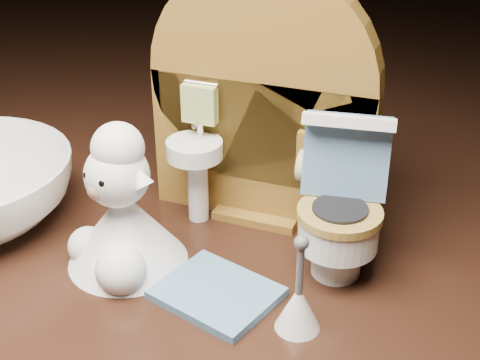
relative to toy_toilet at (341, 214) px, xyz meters
The scene contains 5 objects.
backdrop_panel 0.07m from the toy_toilet, 149.59° to the left, with size 0.13×0.05×0.15m.
toy_toilet is the anchor object (origin of this frame).
bath_mat 0.08m from the toy_toilet, 135.12° to the right, with size 0.06×0.05×0.00m, color #527AA3.
toilet_brush 0.06m from the toy_toilet, 95.54° to the right, with size 0.02×0.02×0.05m.
plush_lamb 0.11m from the toy_toilet, 159.42° to the right, with size 0.06×0.07×0.08m.
Camera 1 is at (0.11, -0.26, 0.21)m, focal length 50.00 mm.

